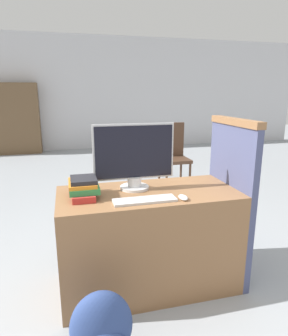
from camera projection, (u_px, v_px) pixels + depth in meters
name	position (u px, v px, depth m)	size (l,w,h in m)	color
ground_plane	(160.00, 310.00, 2.04)	(20.00, 20.00, 0.00)	#93999E
wall_back	(86.00, 94.00, 7.53)	(12.00, 0.06, 2.80)	silver
desk	(148.00, 239.00, 2.23)	(1.28, 0.60, 0.75)	#8C603D
carrel_divider	(230.00, 198.00, 2.33)	(0.07, 0.62, 1.25)	#474C70
monitor	(134.00, 157.00, 2.15)	(0.59, 0.21, 0.48)	silver
keyboard	(145.00, 200.00, 1.95)	(0.41, 0.12, 0.02)	silver
mouse	(183.00, 197.00, 1.98)	(0.06, 0.10, 0.03)	white
book_stack	(83.00, 188.00, 2.02)	(0.20, 0.28, 0.13)	#B72D28
backpack	(102.00, 329.00, 1.60)	(0.34, 0.22, 0.43)	navy
far_chair	(173.00, 152.00, 4.77)	(0.44, 0.44, 0.97)	#4C3323
bookshelf_far	(14.00, 119.00, 7.03)	(1.17, 0.32, 1.65)	brown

